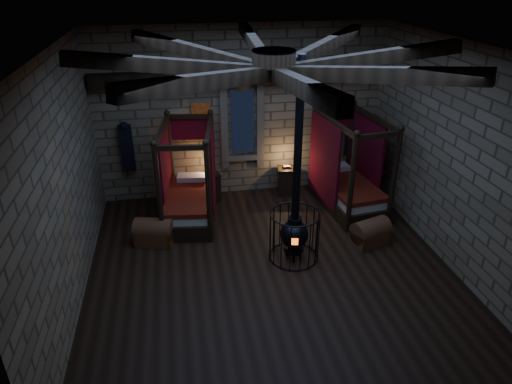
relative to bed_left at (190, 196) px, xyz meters
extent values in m
cube|color=black|center=(1.42, -2.32, -0.55)|extent=(7.00, 7.00, 0.01)
cube|color=#847054|center=(1.42, 1.18, 1.55)|extent=(7.00, 0.02, 4.20)
cube|color=#847054|center=(1.42, -5.82, 1.55)|extent=(7.00, 0.02, 4.20)
cube|color=#847054|center=(-2.08, -2.32, 1.55)|extent=(0.02, 7.00, 4.20)
cube|color=#847054|center=(4.92, -2.32, 1.55)|extent=(0.02, 7.00, 4.20)
cube|color=black|center=(1.42, -2.32, 3.65)|extent=(7.00, 7.00, 0.01)
cube|color=black|center=(1.42, 1.00, 2.50)|extent=(6.86, 0.35, 0.30)
cylinder|color=black|center=(1.42, -2.32, 3.50)|extent=(0.70, 0.70, 0.25)
cube|color=black|center=(1.42, 1.13, 1.35)|extent=(0.55, 0.04, 1.60)
cube|color=maroon|center=(0.42, 1.14, 1.55)|extent=(0.45, 0.03, 0.65)
cube|color=black|center=(-1.38, 1.02, 0.90)|extent=(0.30, 0.10, 1.15)
cube|color=black|center=(4.22, 1.02, 0.90)|extent=(0.30, 0.10, 1.15)
cube|color=black|center=(-0.01, -0.08, -0.37)|extent=(1.36, 2.23, 0.36)
cube|color=beige|center=(-0.01, -0.08, -0.08)|extent=(1.22, 2.05, 0.22)
cube|color=maroon|center=(-0.01, -0.08, 0.06)|extent=(1.29, 2.10, 0.10)
cube|color=beige|center=(0.09, 0.68, 0.16)|extent=(0.75, 0.45, 0.14)
cube|color=#5A0716|center=(0.13, 0.95, 1.32)|extent=(1.11, 0.20, 0.56)
cylinder|color=black|center=(-0.65, -1.02, 0.56)|extent=(0.11, 0.11, 2.22)
cylinder|color=black|center=(-0.38, 0.99, 0.56)|extent=(0.11, 0.11, 2.22)
cylinder|color=black|center=(0.35, -1.15, 0.56)|extent=(0.11, 0.11, 2.22)
cylinder|color=black|center=(0.63, 0.85, 0.56)|extent=(0.11, 0.11, 2.22)
cube|color=#5A0716|center=(-0.50, 0.29, 0.61)|extent=(0.26, 1.51, 1.97)
cube|color=#5A0716|center=(0.56, 0.14, 0.61)|extent=(0.26, 1.51, 1.97)
cube|color=black|center=(3.79, -0.20, -0.36)|extent=(1.35, 2.26, 0.37)
cube|color=beige|center=(3.79, -0.20, -0.08)|extent=(1.21, 2.08, 0.23)
cube|color=maroon|center=(3.79, -0.20, 0.07)|extent=(1.28, 2.13, 0.10)
cube|color=beige|center=(3.70, 0.58, 0.17)|extent=(0.76, 0.44, 0.14)
cube|color=#5A0716|center=(3.67, 0.86, 1.36)|extent=(1.13, 0.18, 0.57)
cylinder|color=black|center=(3.40, -1.28, 0.58)|extent=(0.11, 0.11, 2.27)
cylinder|color=black|center=(3.16, 0.77, 0.58)|extent=(0.11, 0.11, 2.27)
cylinder|color=black|center=(4.42, -1.16, 0.58)|extent=(0.11, 0.11, 2.27)
cylinder|color=black|center=(4.18, 0.89, 0.58)|extent=(0.11, 0.11, 2.27)
cube|color=#5A0716|center=(3.21, 0.05, 0.64)|extent=(0.24, 1.54, 2.01)
cube|color=#5A0716|center=(4.30, 0.17, 0.64)|extent=(0.24, 1.54, 2.01)
cube|color=brown|center=(-0.83, -0.98, -0.38)|extent=(0.90, 0.68, 0.33)
cylinder|color=brown|center=(-0.83, -0.98, -0.22)|extent=(0.90, 0.68, 0.49)
cube|color=olive|center=(-1.19, -0.88, -0.38)|extent=(0.18, 0.50, 0.35)
cube|color=olive|center=(-0.47, -1.08, -0.38)|extent=(0.18, 0.50, 0.35)
cube|color=brown|center=(3.70, -1.83, -0.39)|extent=(0.90, 0.70, 0.33)
cylinder|color=brown|center=(3.70, -1.83, -0.22)|extent=(0.90, 0.70, 0.48)
cube|color=olive|center=(3.35, -1.94, -0.39)|extent=(0.20, 0.49, 0.34)
cube|color=olive|center=(4.04, -1.71, -0.39)|extent=(0.20, 0.49, 0.34)
cube|color=black|center=(0.54, 0.78, -0.21)|extent=(0.50, 0.48, 0.68)
cube|color=black|center=(0.54, 0.78, 0.15)|extent=(0.54, 0.53, 0.04)
cylinder|color=olive|center=(0.54, 0.78, 0.25)|extent=(0.10, 0.10, 0.16)
cube|color=black|center=(2.49, 0.77, -0.20)|extent=(0.47, 0.46, 0.69)
cube|color=black|center=(2.49, 0.77, 0.16)|extent=(0.52, 0.50, 0.04)
cube|color=brown|center=(2.49, 0.77, 0.22)|extent=(0.20, 0.16, 0.05)
cylinder|color=black|center=(1.95, -2.06, -0.33)|extent=(0.41, 0.41, 0.10)
sphere|color=black|center=(1.95, -2.06, 0.01)|extent=(0.57, 0.57, 0.57)
cylinder|color=black|center=(1.95, -2.06, 0.31)|extent=(0.28, 0.28, 0.14)
cube|color=#FF5914|center=(1.89, -2.32, 0.01)|extent=(0.14, 0.05, 0.14)
cylinder|color=black|center=(1.95, -2.06, 1.93)|extent=(0.15, 0.15, 3.14)
torus|color=black|center=(1.95, -2.06, -0.51)|extent=(1.01, 1.01, 0.03)
torus|color=black|center=(1.95, -2.06, 0.47)|extent=(1.01, 1.01, 0.03)
camera|label=1|loc=(-0.18, -9.53, 4.84)|focal=32.00mm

